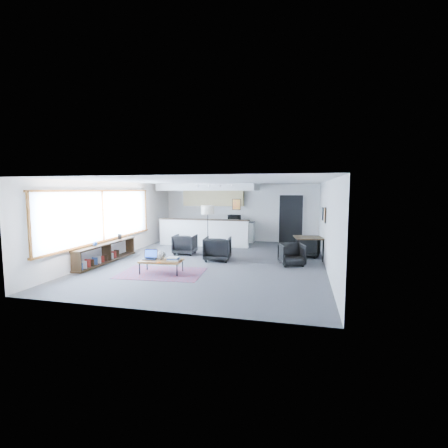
% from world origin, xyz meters
% --- Properties ---
extents(room, '(7.02, 9.02, 2.62)m').
position_xyz_m(room, '(0.00, 0.00, 1.30)').
color(room, '#48484A').
rests_on(room, ground).
extents(window, '(0.10, 5.95, 1.66)m').
position_xyz_m(window, '(-3.46, -0.90, 1.46)').
color(window, '#8CBFFF').
rests_on(window, room).
extents(console, '(0.35, 3.00, 0.80)m').
position_xyz_m(console, '(-3.30, -1.05, 0.33)').
color(console, black).
rests_on(console, floor).
extents(kitchenette, '(4.20, 1.96, 2.60)m').
position_xyz_m(kitchenette, '(-1.20, 3.71, 1.38)').
color(kitchenette, white).
rests_on(kitchenette, floor).
extents(doorway, '(1.10, 0.12, 2.15)m').
position_xyz_m(doorway, '(2.30, 4.42, 1.07)').
color(doorway, black).
rests_on(doorway, room).
extents(track_light, '(1.60, 0.07, 0.15)m').
position_xyz_m(track_light, '(-0.59, 2.20, 2.53)').
color(track_light, silver).
rests_on(track_light, room).
extents(wall_art_lower, '(0.03, 0.38, 0.48)m').
position_xyz_m(wall_art_lower, '(3.47, 0.40, 1.55)').
color(wall_art_lower, black).
rests_on(wall_art_lower, room).
extents(wall_art_upper, '(0.03, 0.34, 0.44)m').
position_xyz_m(wall_art_upper, '(3.47, 1.70, 1.50)').
color(wall_art_upper, black).
rests_on(wall_art_upper, room).
extents(kilim_rug, '(2.41, 1.74, 0.01)m').
position_xyz_m(kilim_rug, '(-1.02, -1.83, 0.01)').
color(kilim_rug, '#5D3149').
rests_on(kilim_rug, floor).
extents(coffee_table, '(1.20, 0.71, 0.38)m').
position_xyz_m(coffee_table, '(-1.02, -1.83, 0.35)').
color(coffee_table, brown).
rests_on(coffee_table, floor).
extents(laptop, '(0.41, 0.36, 0.26)m').
position_xyz_m(laptop, '(-1.38, -1.78, 0.45)').
color(laptop, black).
rests_on(laptop, coffee_table).
extents(ceramic_pot, '(0.25, 0.25, 0.25)m').
position_xyz_m(ceramic_pot, '(-1.04, -1.79, 0.50)').
color(ceramic_pot, gray).
rests_on(ceramic_pot, coffee_table).
extents(book_stack, '(0.35, 0.29, 0.10)m').
position_xyz_m(book_stack, '(-0.67, -1.82, 0.43)').
color(book_stack, silver).
rests_on(book_stack, coffee_table).
extents(coaster, '(0.13, 0.13, 0.01)m').
position_xyz_m(coaster, '(-0.97, -2.11, 0.38)').
color(coaster, '#E5590C').
rests_on(coaster, coffee_table).
extents(armchair_left, '(0.81, 0.77, 0.79)m').
position_xyz_m(armchair_left, '(-1.34, 0.90, 0.39)').
color(armchair_left, black).
rests_on(armchair_left, floor).
extents(armchair_right, '(0.91, 0.86, 0.86)m').
position_xyz_m(armchair_right, '(0.08, 0.14, 0.43)').
color(armchair_right, black).
rests_on(armchair_right, floor).
extents(floor_lamp, '(0.52, 0.52, 1.74)m').
position_xyz_m(floor_lamp, '(-0.71, 1.70, 1.51)').
color(floor_lamp, black).
rests_on(floor_lamp, floor).
extents(dining_table, '(1.05, 1.05, 0.76)m').
position_xyz_m(dining_table, '(3.00, 1.05, 0.69)').
color(dining_table, black).
rests_on(dining_table, floor).
extents(dining_chair_near, '(0.76, 0.73, 0.63)m').
position_xyz_m(dining_chair_near, '(2.49, 0.04, 0.32)').
color(dining_chair_near, black).
rests_on(dining_chair_near, floor).
extents(dining_chair_far, '(0.75, 0.72, 0.66)m').
position_xyz_m(dining_chair_far, '(3.00, 1.55, 0.33)').
color(dining_chair_far, black).
rests_on(dining_chair_far, floor).
extents(microwave, '(0.55, 0.37, 0.35)m').
position_xyz_m(microwave, '(-0.19, 4.15, 1.10)').
color(microwave, black).
rests_on(microwave, kitchenette).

